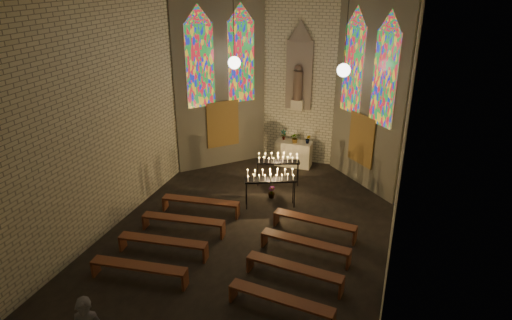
{
  "coord_description": "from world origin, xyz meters",
  "views": [
    {
      "loc": [
        3.95,
        -10.72,
        7.34
      ],
      "look_at": [
        -0.07,
        1.08,
        1.99
      ],
      "focal_mm": 32.0,
      "sensor_mm": 36.0,
      "label": 1
    }
  ],
  "objects_px": {
    "aisle_flower_pot": "(272,192)",
    "votive_stand_left": "(278,160)",
    "altar": "(293,154)",
    "votive_stand_right": "(270,177)"
  },
  "relations": [
    {
      "from": "aisle_flower_pot",
      "to": "votive_stand_left",
      "type": "height_order",
      "value": "votive_stand_left"
    },
    {
      "from": "altar",
      "to": "votive_stand_left",
      "type": "height_order",
      "value": "votive_stand_left"
    },
    {
      "from": "votive_stand_right",
      "to": "aisle_flower_pot",
      "type": "bearing_deg",
      "value": 79.5
    },
    {
      "from": "aisle_flower_pot",
      "to": "votive_stand_left",
      "type": "bearing_deg",
      "value": 95.01
    },
    {
      "from": "altar",
      "to": "aisle_flower_pot",
      "type": "distance_m",
      "value": 2.92
    },
    {
      "from": "altar",
      "to": "votive_stand_right",
      "type": "height_order",
      "value": "votive_stand_right"
    },
    {
      "from": "altar",
      "to": "votive_stand_left",
      "type": "xyz_separation_m",
      "value": [
        -0.1,
        -1.85,
        0.47
      ]
    },
    {
      "from": "votive_stand_left",
      "to": "altar",
      "type": "bearing_deg",
      "value": 67.58
    },
    {
      "from": "aisle_flower_pot",
      "to": "votive_stand_left",
      "type": "relative_size",
      "value": 0.26
    },
    {
      "from": "altar",
      "to": "aisle_flower_pot",
      "type": "bearing_deg",
      "value": -90.24
    }
  ]
}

